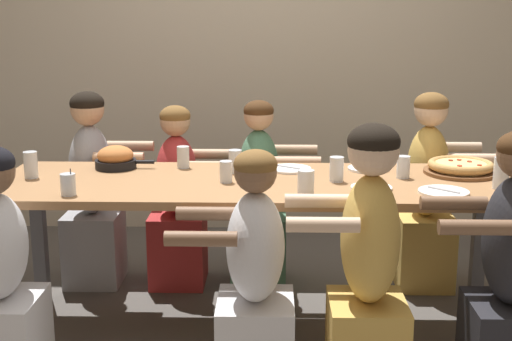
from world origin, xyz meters
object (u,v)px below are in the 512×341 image
diner_near_right (509,281)px  diner_far_right (427,199)px  empty_plate_c (290,169)px  empty_plate_d (444,192)px  drinking_glass_d (183,159)px  diner_far_center (260,203)px  drinking_glass_b (501,175)px  empty_plate_a (368,169)px  cocktail_glass_blue (68,186)px  diner_far_left (93,197)px  pizza_board_main (461,167)px  drinking_glass_c (306,183)px  diner_near_center (254,289)px  drinking_glass_e (235,163)px  skillet_bowl (116,158)px  diner_near_midright (368,274)px  diner_far_midleft (178,205)px  empty_plate_b (371,188)px  drinking_glass_f (337,169)px  drinking_glass_g (31,166)px  drinking_glass_h (403,167)px  drinking_glass_a (226,173)px

diner_near_right → diner_far_right: bearing=3.3°
empty_plate_c → empty_plate_d: same height
drinking_glass_d → diner_far_center: size_ratio=0.10×
diner_far_center → drinking_glass_b: bearing=56.3°
empty_plate_a → empty_plate_c: same height
cocktail_glass_blue → diner_far_center: size_ratio=0.11×
diner_far_left → pizza_board_main: bearing=77.2°
drinking_glass_b → drinking_glass_c: bearing=-172.5°
diner_near_center → drinking_glass_e: bearing=8.6°
skillet_bowl → cocktail_glass_blue: size_ratio=2.50×
empty_plate_c → diner_far_center: size_ratio=0.20×
cocktail_glass_blue → diner_near_midright: bearing=-14.0°
diner_far_midleft → diner_far_right: diner_far_right is taller
empty_plate_b → drinking_glass_f: drinking_glass_f is taller
diner_near_center → diner_near_right: 1.05m
empty_plate_b → diner_far_center: 1.00m
diner_near_center → drinking_glass_f: bearing=-31.9°
drinking_glass_b → diner_near_right: diner_near_right is taller
diner_near_midright → empty_plate_d: bearing=-43.7°
drinking_glass_e → diner_far_midleft: (-0.36, 0.46, -0.36)m
diner_far_center → skillet_bowl: bearing=-63.4°
empty_plate_a → drinking_glass_b: (0.57, -0.38, 0.06)m
empty_plate_d → drinking_glass_g: 2.00m
drinking_glass_h → drinking_glass_d: bearing=169.9°
empty_plate_b → diner_far_left: size_ratio=0.17×
cocktail_glass_blue → drinking_glass_d: bearing=51.8°
cocktail_glass_blue → skillet_bowl: bearing=80.2°
diner_far_center → empty_plate_c: bearing=22.7°
diner_near_midright → drinking_glass_f: bearing=7.7°
diner_near_center → empty_plate_c: bearing=-10.8°
drinking_glass_g → skillet_bowl: bearing=31.3°
drinking_glass_c → diner_far_right: 1.20m
skillet_bowl → diner_far_right: diner_far_right is taller
skillet_bowl → drinking_glass_f: size_ratio=2.55×
diner_far_right → diner_far_center: bearing=-90.0°
empty_plate_c → diner_far_left: bearing=160.9°
skillet_bowl → drinking_glass_h: bearing=-7.0°
drinking_glass_a → diner_far_center: size_ratio=0.10×
empty_plate_d → drinking_glass_b: 0.31m
empty_plate_d → diner_near_right: 0.53m
diner_near_center → diner_far_right: (0.97, 1.26, 0.05)m
drinking_glass_a → drinking_glass_c: 0.43m
diner_far_right → diner_near_midright: bearing=-21.9°
diner_far_center → diner_far_right: size_ratio=0.96×
pizza_board_main → drinking_glass_h: 0.33m
skillet_bowl → diner_near_right: 2.03m
skillet_bowl → diner_far_midleft: diner_far_midleft is taller
pizza_board_main → skillet_bowl: bearing=177.4°
drinking_glass_f → diner_far_left: diner_far_left is taller
empty_plate_b → diner_far_right: bearing=60.9°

